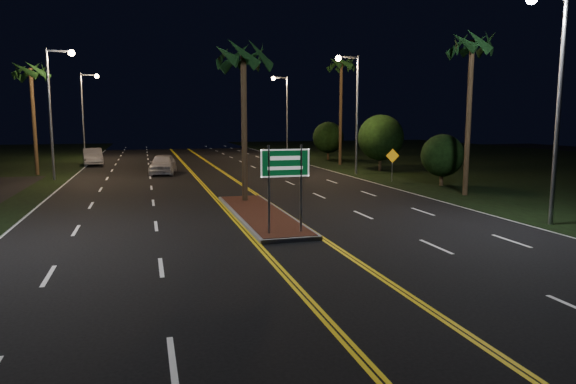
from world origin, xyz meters
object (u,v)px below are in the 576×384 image
object	(u,v)px
highway_sign	(285,171)
car_near	(163,162)
palm_left_far	(30,72)
shrub_mid	(381,138)
streetlight_right_far	(284,106)
palm_right_near	(472,45)
warning_sign	(392,161)
streetlight_right_mid	(353,100)
streetlight_right_near	(552,83)
median_island	(260,214)
streetlight_left_mid	(55,98)
streetlight_left_far	(86,106)
palm_right_far	(341,65)
palm_median	(243,57)
shrub_near	(442,156)
car_far	(93,155)
shrub_far	(328,137)

from	to	relation	value
highway_sign	car_near	size ratio (longest dim) A/B	0.59
palm_left_far	shrub_mid	bearing A→B (deg)	-8.49
streetlight_right_far	palm_right_near	size ratio (longest dim) A/B	0.97
palm_left_far	warning_sign	bearing A→B (deg)	-24.81
streetlight_right_mid	streetlight_right_near	bearing A→B (deg)	-90.00
streetlight_right_far	median_island	bearing A→B (deg)	-106.87
streetlight_left_mid	palm_right_near	world-z (taller)	palm_right_near
streetlight_left_far	palm_right_far	distance (m)	27.50
palm_right_far	palm_median	bearing A→B (deg)	-123.28
streetlight_right_near	palm_left_far	distance (m)	35.05
streetlight_right_far	shrub_near	xyz separation A→B (m)	(2.89, -28.00, -3.71)
palm_right_near	shrub_near	world-z (taller)	palm_right_near
shrub_mid	warning_sign	size ratio (longest dim) A/B	2.05
highway_sign	car_near	bearing A→B (deg)	98.48
palm_left_far	streetlight_left_far	bearing A→B (deg)	82.22
palm_median	shrub_mid	world-z (taller)	palm_median
median_island	palm_right_far	distance (m)	27.84
streetlight_right_far	highway_sign	bearing A→B (deg)	-105.15
median_island	highway_sign	xyz separation A→B (m)	(0.00, -4.20, 2.32)
streetlight_right_mid	palm_right_far	world-z (taller)	palm_right_far
highway_sign	car_near	distance (m)	23.65
streetlight_left_mid	shrub_mid	world-z (taller)	streetlight_left_mid
streetlight_right_near	warning_sign	distance (m)	15.41
highway_sign	palm_left_far	size ratio (longest dim) A/B	0.36
streetlight_right_near	palm_right_near	distance (m)	8.61
streetlight_right_near	shrub_mid	distance (m)	22.45
streetlight_right_mid	streetlight_right_far	world-z (taller)	same
streetlight_right_mid	shrub_near	distance (m)	9.28
warning_sign	shrub_near	bearing A→B (deg)	-50.02
palm_median	shrub_mid	distance (m)	19.97
palm_right_far	car_near	size ratio (longest dim) A/B	1.89
streetlight_right_mid	car_near	distance (m)	15.44
median_island	car_near	distance (m)	19.47
streetlight_right_near	car_far	world-z (taller)	streetlight_right_near
palm_left_far	car_far	size ratio (longest dim) A/B	1.63
streetlight_left_mid	palm_median	bearing A→B (deg)	-51.83
car_near	shrub_mid	bearing A→B (deg)	1.36
median_island	warning_sign	size ratio (longest dim) A/B	4.56
streetlight_left_far	streetlight_right_far	distance (m)	21.32
palm_right_far	shrub_far	world-z (taller)	palm_right_far
streetlight_right_mid	palm_median	bearing A→B (deg)	-132.70
median_island	palm_left_far	xyz separation A→B (m)	(-12.80, 21.00, 7.66)
median_island	streetlight_right_mid	xyz separation A→B (m)	(10.61, 15.00, 5.57)
highway_sign	shrub_mid	distance (m)	25.41
streetlight_left_far	palm_right_near	distance (m)	41.19
palm_right_near	car_near	size ratio (longest dim) A/B	1.70
streetlight_left_far	car_far	world-z (taller)	streetlight_left_far
streetlight_left_mid	car_far	distance (m)	13.01
highway_sign	warning_sign	distance (m)	18.10
streetlight_right_mid	palm_left_far	world-z (taller)	streetlight_right_mid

